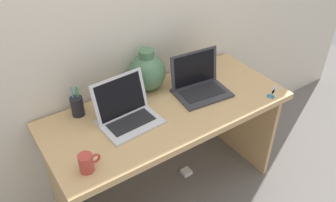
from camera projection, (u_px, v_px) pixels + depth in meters
The scene contains 10 objects.
ground_plane at pixel (168, 191), 2.52m from camera, with size 6.00×6.00×0.00m, color slate.
back_wall at pixel (134, 16), 2.05m from camera, with size 4.40×0.04×2.40m, color beige.
desk at pixel (168, 129), 2.17m from camera, with size 1.48×0.64×0.75m.
laptop_left at pixel (126, 110), 1.94m from camera, with size 0.34×0.27×0.25m.
laptop_right at pixel (199, 82), 2.18m from camera, with size 0.35×0.28×0.25m.
green_vase at pixel (147, 72), 2.17m from camera, with size 0.23×0.23×0.27m.
coffee_mug at pixel (87, 163), 1.65m from camera, with size 0.11×0.07×0.10m.
pen_cup at pixel (77, 106), 1.98m from camera, with size 0.07×0.07×0.19m.
scissors at pixel (272, 94), 2.18m from camera, with size 0.14×0.09×0.01m.
power_brick at pixel (186, 172), 2.64m from camera, with size 0.07×0.07×0.03m, color white.
Camera 1 is at (-0.92, -1.37, 2.01)m, focal length 37.35 mm.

